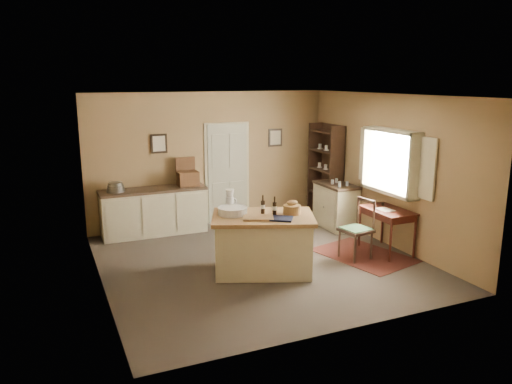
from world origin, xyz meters
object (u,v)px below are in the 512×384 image
at_px(writing_desk, 387,215).
at_px(right_cabinet, 336,205).
at_px(sideboard, 154,210).
at_px(work_island, 262,242).
at_px(desk_chair, 356,230).
at_px(shelving_unit, 327,173).

relative_size(writing_desk, right_cabinet, 0.96).
bearing_deg(sideboard, work_island, -66.61).
relative_size(sideboard, right_cabinet, 2.03).
height_order(work_island, sideboard, work_island).
relative_size(work_island, sideboard, 0.90).
height_order(work_island, writing_desk, work_island).
bearing_deg(right_cabinet, work_island, -145.70).
height_order(work_island, desk_chair, work_island).
bearing_deg(desk_chair, writing_desk, -4.30).
xyz_separation_m(right_cabinet, shelving_unit, (0.15, 0.61, 0.55)).
relative_size(writing_desk, shelving_unit, 0.47).
bearing_deg(shelving_unit, desk_chair, -109.79).
bearing_deg(work_island, right_cabinet, 56.21).
height_order(work_island, right_cabinet, work_island).
bearing_deg(work_island, desk_chair, 18.84).
height_order(writing_desk, shelving_unit, shelving_unit).
distance_m(work_island, shelving_unit, 3.36).
bearing_deg(work_island, sideboard, 135.30).
bearing_deg(desk_chair, sideboard, 126.95).
xyz_separation_m(sideboard, right_cabinet, (3.45, -1.00, -0.02)).
relative_size(work_island, writing_desk, 1.91).
distance_m(writing_desk, shelving_unit, 2.26).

